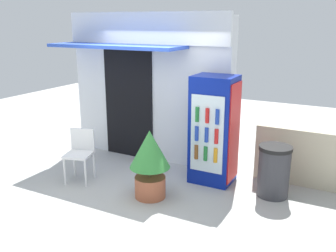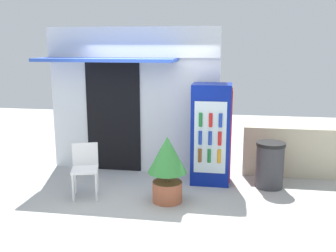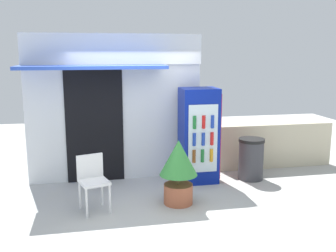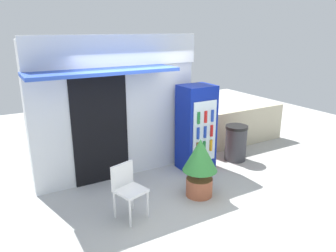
{
  "view_description": "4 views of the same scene",
  "coord_description": "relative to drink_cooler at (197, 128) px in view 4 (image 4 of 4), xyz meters",
  "views": [
    {
      "loc": [
        3.27,
        -4.65,
        2.66
      ],
      "look_at": [
        0.55,
        0.51,
        1.01
      ],
      "focal_mm": 39.77,
      "sensor_mm": 36.0,
      "label": 1
    },
    {
      "loc": [
        1.52,
        -5.91,
        2.52
      ],
      "look_at": [
        0.44,
        0.57,
        1.12
      ],
      "focal_mm": 41.6,
      "sensor_mm": 36.0,
      "label": 2
    },
    {
      "loc": [
        -0.82,
        -5.94,
        2.49
      ],
      "look_at": [
        0.49,
        0.57,
        1.2
      ],
      "focal_mm": 40.9,
      "sensor_mm": 36.0,
      "label": 3
    },
    {
      "loc": [
        -2.6,
        -4.33,
        2.93
      ],
      "look_at": [
        0.19,
        0.47,
        1.24
      ],
      "focal_mm": 34.34,
      "sensor_mm": 36.0,
      "label": 4
    }
  ],
  "objects": [
    {
      "name": "ground",
      "position": [
        -1.18,
        -0.97,
        -0.91
      ],
      "size": [
        16.0,
        16.0,
        0.0
      ],
      "primitive_type": "plane",
      "color": "#B2B2AD"
    },
    {
      "name": "storefront_building",
      "position": [
        -1.58,
        0.53,
        0.55
      ],
      "size": [
        3.37,
        1.07,
        2.82
      ],
      "color": "silver",
      "rests_on": "ground"
    },
    {
      "name": "drink_cooler",
      "position": [
        0.0,
        0.0,
        0.0
      ],
      "size": [
        0.71,
        0.64,
        1.82
      ],
      "color": "navy",
      "rests_on": "ground"
    },
    {
      "name": "plastic_chair",
      "position": [
        -2.03,
        -1.01,
        -0.38
      ],
      "size": [
        0.53,
        0.54,
        0.89
      ],
      "color": "white",
      "rests_on": "ground"
    },
    {
      "name": "potted_plant_near_shop",
      "position": [
        -0.64,
        -1.03,
        -0.28
      ],
      "size": [
        0.63,
        0.63,
        1.08
      ],
      "color": "#AD5B3D",
      "rests_on": "ground"
    },
    {
      "name": "trash_bin",
      "position": [
        1.05,
        -0.09,
        -0.5
      ],
      "size": [
        0.51,
        0.51,
        0.82
      ],
      "color": "#38383D",
      "rests_on": "ground"
    },
    {
      "name": "stone_boundary_wall",
      "position": [
        1.88,
        0.56,
        -0.43
      ],
      "size": [
        2.58,
        0.21,
        0.96
      ],
      "primitive_type": "cube",
      "color": "beige",
      "rests_on": "ground"
    }
  ]
}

